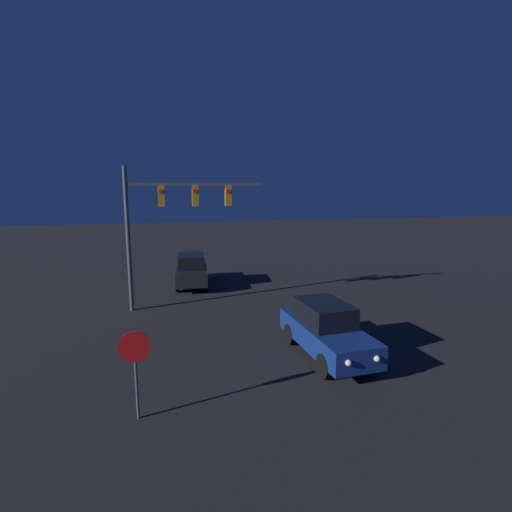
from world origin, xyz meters
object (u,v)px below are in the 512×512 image
traffic_signal_mast (168,212)px  stop_sign (135,358)px  car_near (326,330)px  car_far (192,270)px

traffic_signal_mast → stop_sign: (-0.98, -8.79, -2.82)m
car_near → traffic_signal_mast: (-4.78, 6.46, 3.47)m
car_far → traffic_signal_mast: traffic_signal_mast is taller
car_near → car_far: size_ratio=1.00×
traffic_signal_mast → stop_sign: bearing=-96.4°
traffic_signal_mast → stop_sign: size_ratio=2.87×
car_near → stop_sign: size_ratio=2.02×
traffic_signal_mast → stop_sign: 9.28m
car_near → traffic_signal_mast: bearing=-57.7°
car_far → stop_sign: bearing=-95.7°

